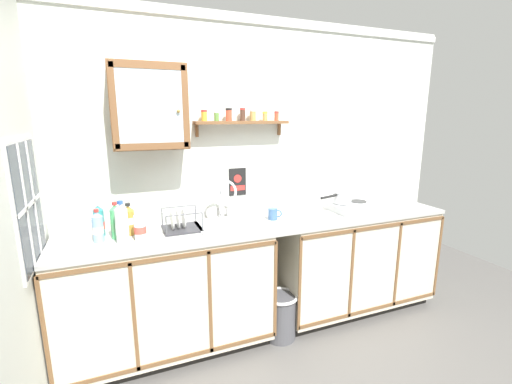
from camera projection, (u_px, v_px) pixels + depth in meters
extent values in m
plane|color=#565451|center=(288.00, 352.00, 2.70)|extent=(6.26, 6.26, 0.00)
cube|color=silver|center=(255.00, 174.00, 3.05)|extent=(3.86, 0.05, 2.60)
cube|color=white|center=(256.00, 21.00, 2.75)|extent=(3.86, 0.02, 0.05)
cube|color=black|center=(170.00, 342.00, 2.75)|extent=(1.50, 0.54, 0.08)
cube|color=beige|center=(168.00, 290.00, 2.62)|extent=(1.53, 0.60, 0.85)
cube|color=brown|center=(171.00, 258.00, 2.26)|extent=(1.53, 0.01, 0.03)
cube|color=brown|center=(177.00, 359.00, 2.43)|extent=(1.53, 0.01, 0.03)
cube|color=brown|center=(45.00, 337.00, 2.07)|extent=(0.02, 0.01, 0.79)
cube|color=brown|center=(134.00, 319.00, 2.26)|extent=(0.02, 0.01, 0.79)
cube|color=brown|center=(210.00, 303.00, 2.44)|extent=(0.02, 0.01, 0.79)
cube|color=brown|center=(275.00, 290.00, 2.63)|extent=(0.02, 0.01, 0.79)
cube|color=black|center=(348.00, 300.00, 3.37)|extent=(1.45, 0.54, 0.08)
cube|color=beige|center=(353.00, 257.00, 3.25)|extent=(1.48, 0.60, 0.85)
cube|color=brown|center=(379.00, 227.00, 2.89)|extent=(1.48, 0.01, 0.03)
cube|color=brown|center=(372.00, 309.00, 3.05)|extent=(1.48, 0.01, 0.03)
cube|color=brown|center=(300.00, 285.00, 2.70)|extent=(0.02, 0.01, 0.79)
cube|color=brown|center=(352.00, 275.00, 2.88)|extent=(0.02, 0.01, 0.79)
cube|color=brown|center=(398.00, 265.00, 3.06)|extent=(0.02, 0.01, 0.79)
cube|color=brown|center=(438.00, 257.00, 3.24)|extent=(0.02, 0.01, 0.79)
cube|color=#B2B2AD|center=(269.00, 222.00, 2.83)|extent=(3.22, 0.63, 0.03)
cube|color=#B2B2AD|center=(256.00, 207.00, 3.08)|extent=(3.22, 0.02, 0.08)
cube|color=silver|center=(232.00, 223.00, 2.73)|extent=(0.55, 0.36, 0.01)
cube|color=slate|center=(232.00, 240.00, 2.76)|extent=(0.47, 0.29, 0.01)
cube|color=slate|center=(227.00, 227.00, 2.88)|extent=(0.47, 0.01, 0.14)
cube|color=slate|center=(238.00, 238.00, 2.61)|extent=(0.47, 0.01, 0.14)
cylinder|color=#4C4C51|center=(232.00, 240.00, 2.76)|extent=(0.04, 0.04, 0.01)
cylinder|color=silver|center=(221.00, 216.00, 2.90)|extent=(0.05, 0.05, 0.02)
cylinder|color=silver|center=(221.00, 203.00, 2.88)|extent=(0.02, 0.02, 0.21)
torus|color=silver|center=(224.00, 193.00, 2.77)|extent=(0.21, 0.02, 0.21)
cylinder|color=silver|center=(228.00, 212.00, 2.92)|extent=(0.02, 0.02, 0.06)
cube|color=silver|center=(352.00, 207.00, 3.12)|extent=(0.38, 0.34, 0.07)
cylinder|color=#2D2D2D|center=(342.00, 203.00, 3.10)|extent=(0.15, 0.15, 0.01)
cylinder|color=#2D2D2D|center=(358.00, 201.00, 3.17)|extent=(0.15, 0.15, 0.01)
cylinder|color=black|center=(354.00, 212.00, 2.95)|extent=(0.03, 0.02, 0.03)
cylinder|color=black|center=(371.00, 210.00, 3.01)|extent=(0.03, 0.02, 0.03)
cylinder|color=silver|center=(342.00, 197.00, 3.09)|extent=(0.17, 0.17, 0.10)
torus|color=silver|center=(342.00, 192.00, 3.08)|extent=(0.17, 0.17, 0.01)
cylinder|color=black|center=(329.00, 197.00, 2.97)|extent=(0.19, 0.07, 0.02)
cylinder|color=#4CB266|center=(116.00, 224.00, 2.40)|extent=(0.07, 0.07, 0.21)
cone|color=#4CB266|center=(115.00, 207.00, 2.37)|extent=(0.07, 0.07, 0.03)
cylinder|color=red|center=(114.00, 203.00, 2.37)|extent=(0.03, 0.03, 0.02)
cylinder|color=#4C9959|center=(116.00, 226.00, 2.40)|extent=(0.07, 0.07, 0.06)
cylinder|color=gold|center=(129.00, 223.00, 2.48)|extent=(0.08, 0.08, 0.18)
cone|color=gold|center=(128.00, 208.00, 2.46)|extent=(0.08, 0.08, 0.04)
cylinder|color=#262626|center=(128.00, 204.00, 2.45)|extent=(0.04, 0.04, 0.02)
cylinder|color=white|center=(129.00, 220.00, 2.48)|extent=(0.08, 0.08, 0.05)
cylinder|color=white|center=(122.00, 226.00, 2.31)|extent=(0.08, 0.08, 0.23)
cone|color=white|center=(120.00, 207.00, 2.28)|extent=(0.08, 0.08, 0.04)
cylinder|color=#2D59B2|center=(120.00, 202.00, 2.28)|extent=(0.04, 0.04, 0.02)
cylinder|color=white|center=(122.00, 229.00, 2.32)|extent=(0.09, 0.09, 0.07)
cylinder|color=teal|center=(99.00, 223.00, 2.45)|extent=(0.07, 0.07, 0.19)
cone|color=teal|center=(98.00, 208.00, 2.43)|extent=(0.07, 0.07, 0.03)
cylinder|color=white|center=(97.00, 204.00, 2.42)|extent=(0.03, 0.03, 0.02)
cylinder|color=#D84C3F|center=(99.00, 225.00, 2.46)|extent=(0.07, 0.07, 0.05)
cylinder|color=silver|center=(140.00, 228.00, 2.37)|extent=(0.08, 0.08, 0.18)
cone|color=silver|center=(139.00, 213.00, 2.35)|extent=(0.08, 0.08, 0.04)
cylinder|color=white|center=(139.00, 209.00, 2.34)|extent=(0.04, 0.04, 0.02)
cylinder|color=#D84C3F|center=(140.00, 230.00, 2.37)|extent=(0.08, 0.08, 0.05)
cylinder|color=#8CB7E0|center=(98.00, 229.00, 2.34)|extent=(0.07, 0.07, 0.18)
cone|color=#8CB7E0|center=(97.00, 214.00, 2.31)|extent=(0.07, 0.07, 0.03)
cylinder|color=red|center=(96.00, 210.00, 2.31)|extent=(0.03, 0.03, 0.02)
cylinder|color=white|center=(98.00, 230.00, 2.34)|extent=(0.07, 0.07, 0.05)
cube|color=#333338|center=(182.00, 229.00, 2.61)|extent=(0.28, 0.26, 0.01)
cylinder|color=#4C4F54|center=(166.00, 226.00, 2.44)|extent=(0.01, 0.01, 0.14)
cylinder|color=#4C4F54|center=(202.00, 222.00, 2.53)|extent=(0.01, 0.01, 0.14)
cylinder|color=#4C4F54|center=(162.00, 217.00, 2.65)|extent=(0.01, 0.01, 0.14)
cylinder|color=#4C4F54|center=(196.00, 213.00, 2.74)|extent=(0.01, 0.01, 0.14)
cylinder|color=#4C4F54|center=(184.00, 215.00, 2.47)|extent=(0.26, 0.01, 0.01)
cylinder|color=#4C4F54|center=(179.00, 207.00, 2.68)|extent=(0.26, 0.01, 0.01)
cylinder|color=white|center=(172.00, 219.00, 2.56)|extent=(0.01, 0.16, 0.16)
cylinder|color=white|center=(178.00, 219.00, 2.58)|extent=(0.01, 0.15, 0.15)
cylinder|color=white|center=(184.00, 218.00, 2.59)|extent=(0.01, 0.15, 0.15)
cylinder|color=#3F6699|center=(273.00, 214.00, 2.85)|extent=(0.08, 0.08, 0.10)
torus|color=#3F6699|center=(278.00, 213.00, 2.84)|extent=(0.06, 0.04, 0.07)
cube|color=brown|center=(149.00, 107.00, 2.47)|extent=(0.52, 0.26, 0.60)
cube|color=silver|center=(151.00, 107.00, 2.35)|extent=(0.43, 0.01, 0.49)
cube|color=brown|center=(113.00, 106.00, 2.26)|extent=(0.04, 0.01, 0.56)
cube|color=brown|center=(185.00, 107.00, 2.43)|extent=(0.04, 0.01, 0.56)
cube|color=brown|center=(148.00, 65.00, 2.29)|extent=(0.49, 0.01, 0.05)
cube|color=brown|center=(153.00, 146.00, 2.41)|extent=(0.49, 0.01, 0.05)
sphere|color=olive|center=(178.00, 111.00, 2.41)|extent=(0.02, 0.02, 0.02)
cube|color=brown|center=(242.00, 122.00, 2.81)|extent=(0.78, 0.14, 0.02)
cube|color=brown|center=(197.00, 131.00, 2.74)|extent=(0.02, 0.03, 0.10)
cube|color=brown|center=(279.00, 129.00, 3.01)|extent=(0.02, 0.03, 0.10)
cylinder|color=gold|center=(204.00, 117.00, 2.69)|extent=(0.04, 0.04, 0.07)
cylinder|color=red|center=(204.00, 111.00, 2.68)|extent=(0.05, 0.05, 0.02)
cylinder|color=#598C3F|center=(216.00, 117.00, 2.72)|extent=(0.04, 0.04, 0.06)
cylinder|color=white|center=(216.00, 112.00, 2.71)|extent=(0.04, 0.04, 0.02)
cylinder|color=#CC4C33|center=(229.00, 116.00, 2.75)|extent=(0.05, 0.05, 0.08)
cylinder|color=black|center=(229.00, 109.00, 2.74)|extent=(0.05, 0.05, 0.02)
cylinder|color=#4C3326|center=(243.00, 115.00, 2.81)|extent=(0.04, 0.04, 0.09)
cylinder|color=red|center=(243.00, 109.00, 2.80)|extent=(0.05, 0.05, 0.02)
cylinder|color=tan|center=(253.00, 116.00, 2.84)|extent=(0.05, 0.05, 0.08)
cylinder|color=white|center=(253.00, 110.00, 2.83)|extent=(0.05, 0.05, 0.02)
cylinder|color=tan|center=(265.00, 117.00, 2.88)|extent=(0.04, 0.04, 0.06)
cylinder|color=yellow|center=(265.00, 112.00, 2.87)|extent=(0.04, 0.04, 0.02)
cylinder|color=#CC4C33|center=(277.00, 117.00, 2.91)|extent=(0.04, 0.04, 0.06)
cylinder|color=red|center=(277.00, 112.00, 2.90)|extent=(0.04, 0.04, 0.02)
cube|color=black|center=(237.00, 182.00, 2.97)|extent=(0.15, 0.01, 0.24)
cube|color=red|center=(238.00, 188.00, 2.98)|extent=(0.13, 0.00, 0.04)
cylinder|color=red|center=(238.00, 179.00, 2.96)|extent=(0.07, 0.00, 0.07)
cube|color=#262D38|center=(29.00, 204.00, 2.00)|extent=(0.01, 0.55, 0.72)
cube|color=white|center=(27.00, 204.00, 2.00)|extent=(0.02, 0.60, 0.76)
cube|color=white|center=(26.00, 208.00, 1.92)|extent=(0.01, 0.02, 0.72)
cube|color=white|center=(34.00, 200.00, 2.10)|extent=(0.01, 0.02, 0.72)
cube|color=white|center=(30.00, 204.00, 2.01)|extent=(0.01, 0.55, 0.02)
cylinder|color=#4C4C51|center=(281.00, 317.00, 2.84)|extent=(0.25, 0.25, 0.37)
torus|color=white|center=(281.00, 296.00, 2.80)|extent=(0.28, 0.28, 0.03)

